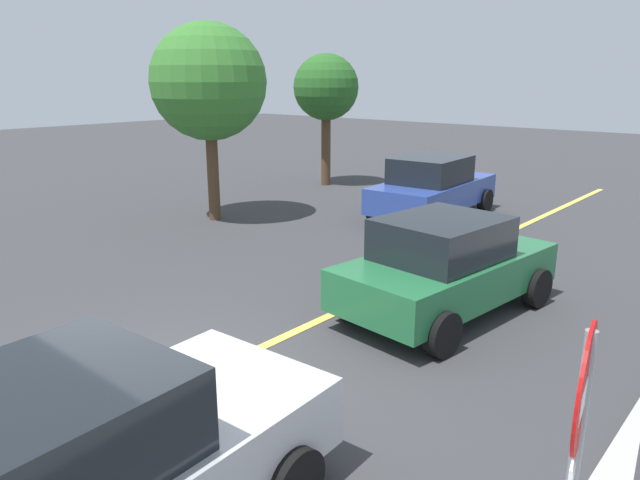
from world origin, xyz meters
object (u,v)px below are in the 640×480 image
Objects in this scene: car_green_mid_road at (446,266)px; tree_left_verge at (326,89)px; stop_sign at (577,445)px; tree_centre_verge at (209,83)px; car_blue_near_curb at (432,187)px.

tree_left_verge reaches higher than car_green_mid_road.
tree_centre_verge reaches higher than stop_sign.
tree_left_verge reaches higher than stop_sign.
car_green_mid_road is at bearing -130.74° from tree_left_verge.
tree_left_verge is 5.98m from tree_centre_verge.
stop_sign is at bearing -146.32° from car_blue_near_curb.
tree_left_verge is at bearing 69.85° from car_blue_near_curb.
tree_left_verge is at bearing 49.26° from car_green_mid_road.
tree_centre_verge is (-3.91, 4.23, 2.67)m from car_blue_near_curb.
tree_centre_verge is (1.78, 7.77, 2.70)m from car_green_mid_road.
stop_sign is at bearing -144.23° from car_green_mid_road.
tree_centre_verge reaches higher than car_blue_near_curb.
stop_sign is 17.46m from tree_left_verge.
tree_centre_verge is (6.46, 11.13, 1.89)m from stop_sign.
tree_centre_verge is at bearing -169.21° from tree_left_verge.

